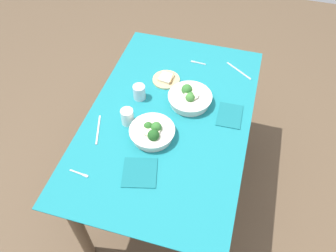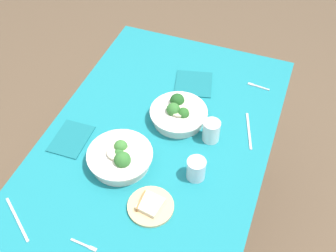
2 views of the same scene
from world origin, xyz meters
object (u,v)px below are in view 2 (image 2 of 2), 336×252
water_glass_center (211,131)px  napkin_folded_upper (71,139)px  broccoli_bowl_far (178,114)px  bread_side_plate (150,206)px  fork_by_near_bowl (85,245)px  water_glass_side (196,169)px  table_knife_right (249,131)px  napkin_folded_lower (194,84)px  table_knife_left (17,219)px  broccoli_bowl_near (120,158)px  fork_by_far_bowl (258,86)px

water_glass_center → napkin_folded_upper: water_glass_center is taller
broccoli_bowl_far → bread_side_plate: (0.46, 0.05, -0.03)m
fork_by_near_bowl → water_glass_side: bearing=60.5°
napkin_folded_upper → table_knife_right: bearing=113.9°
napkin_folded_lower → table_knife_left: bearing=-22.1°
bread_side_plate → table_knife_right: size_ratio=0.83×
water_glass_center → table_knife_left: water_glass_center is taller
fork_by_near_bowl → table_knife_left: bearing=-177.6°
broccoli_bowl_far → table_knife_left: (0.67, -0.38, -0.03)m
fork_by_near_bowl → napkin_folded_lower: napkin_folded_lower is taller
bread_side_plate → water_glass_center: water_glass_center is taller
broccoli_bowl_near → bread_side_plate: 0.24m
broccoli_bowl_near → napkin_folded_lower: broccoli_bowl_near is taller
broccoli_bowl_far → table_knife_right: bearing=97.4°
broccoli_bowl_far → table_knife_right: 0.31m
water_glass_center → table_knife_right: water_glass_center is taller
fork_by_far_bowl → table_knife_left: bearing=62.7°
water_glass_center → bread_side_plate: bearing=-15.7°
water_glass_side → fork_by_far_bowl: bearing=169.0°
water_glass_side → broccoli_bowl_near: bearing=-81.6°
napkin_folded_lower → water_glass_side: bearing=19.0°
fork_by_far_bowl → table_knife_left: (1.00, -0.66, -0.00)m
napkin_folded_upper → fork_by_near_bowl: bearing=34.6°
napkin_folded_upper → fork_by_far_bowl: bearing=131.9°
broccoli_bowl_far → water_glass_side: 0.31m
broccoli_bowl_far → napkin_folded_upper: (0.27, -0.38, -0.03)m
fork_by_near_bowl → napkin_folded_upper: (-0.41, -0.28, 0.00)m
water_glass_center → fork_by_far_bowl: size_ratio=0.92×
bread_side_plate → fork_by_near_bowl: 0.27m
broccoli_bowl_far → fork_by_near_bowl: size_ratio=2.44×
water_glass_center → table_knife_right: 0.18m
broccoli_bowl_near → water_glass_side: broccoli_bowl_near is taller
table_knife_right → napkin_folded_upper: (0.31, -0.69, 0.00)m
fork_by_near_bowl → napkin_folded_upper: 0.50m
bread_side_plate → napkin_folded_upper: 0.48m
water_glass_center → water_glass_side: bearing=0.2°
broccoli_bowl_near → fork_by_far_bowl: 0.76m
table_knife_right → broccoli_bowl_far: bearing=79.8°
bread_side_plate → table_knife_left: (0.22, -0.43, -0.01)m
broccoli_bowl_far → fork_by_far_bowl: 0.44m
bread_side_plate → broccoli_bowl_near: bearing=-128.3°
broccoli_bowl_near → bread_side_plate: bearing=51.7°
bread_side_plate → table_knife_right: 0.56m
napkin_folded_upper → napkin_folded_lower: same height
broccoli_bowl_far → water_glass_center: (0.06, 0.16, 0.01)m
broccoli_bowl_far → broccoli_bowl_near: bearing=-23.5°
napkin_folded_upper → napkin_folded_lower: size_ratio=1.05×
bread_side_plate → water_glass_center: bearing=164.3°
table_knife_left → napkin_folded_upper: (-0.41, -0.01, 0.00)m
bread_side_plate → napkin_folded_lower: bread_side_plate is taller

